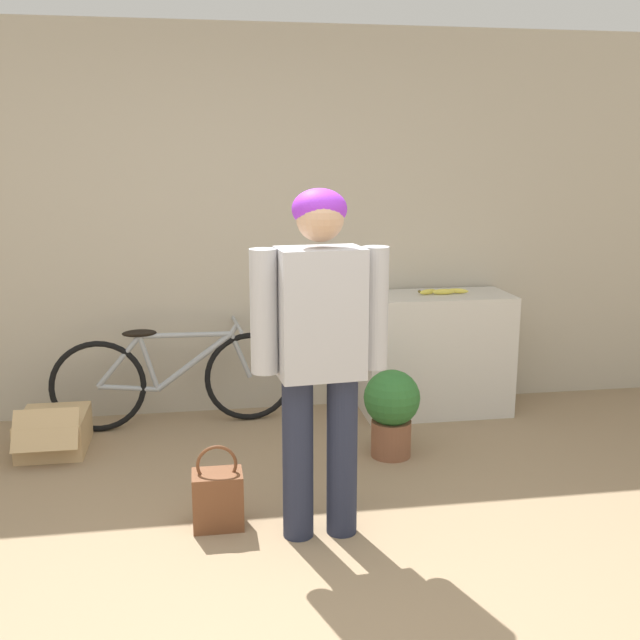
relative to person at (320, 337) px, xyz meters
name	(u,v)px	position (x,y,z in m)	size (l,w,h in m)	color
wall_back	(238,225)	(-0.26, 1.89, 0.34)	(8.00, 0.07, 2.60)	#B7AD99
side_shelf	(435,353)	(1.07, 1.60, -0.55)	(1.01, 0.48, 0.83)	beige
person	(320,337)	(0.00, 0.00, 0.00)	(0.62, 0.28, 1.62)	#23283D
bicycle	(175,377)	(-0.71, 1.59, -0.63)	(1.59, 0.46, 0.68)	black
banana	(442,291)	(1.10, 1.59, -0.11)	(0.36, 0.10, 0.04)	#EAD64C
handbag	(218,498)	(-0.48, 0.15, -0.82)	(0.24, 0.18, 0.42)	brown
cardboard_box	(54,432)	(-1.43, 1.29, -0.85)	(0.39, 0.56, 0.32)	tan
potted_plant	(392,408)	(0.57, 0.86, -0.67)	(0.33, 0.33, 0.53)	brown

